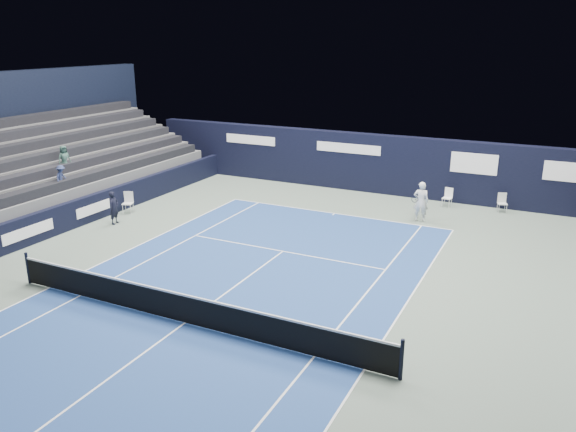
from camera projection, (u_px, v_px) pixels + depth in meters
name	position (u px, v px, depth m)	size (l,w,h in m)	color
ground	(222.00, 296.00, 18.05)	(48.00, 48.00, 0.00)	#596A5F
court_surface	(185.00, 323.00, 16.34)	(10.97, 23.77, 0.01)	navy
folding_chair_back_a	(448.00, 196.00, 27.50)	(0.47, 0.46, 0.93)	white
folding_chair_back_b	(502.00, 201.00, 26.63)	(0.51, 0.51, 0.92)	silver
line_judge_chair	(128.00, 201.00, 26.51)	(0.57, 0.56, 1.01)	white
line_judge	(114.00, 208.00, 24.86)	(0.54, 0.35, 1.48)	black
court_markings	(185.00, 323.00, 16.34)	(11.03, 23.83, 0.00)	white
tennis_net	(184.00, 308.00, 16.19)	(12.90, 0.10, 1.10)	black
back_sponsor_wall	(367.00, 163.00, 29.98)	(26.00, 0.63, 3.10)	black
side_barrier_left	(90.00, 208.00, 25.25)	(0.33, 22.00, 1.20)	black
spectator_stand	(45.00, 166.00, 27.30)	(6.00, 18.00, 6.40)	#555558
tennis_player	(421.00, 201.00, 25.17)	(0.75, 0.90, 1.83)	white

